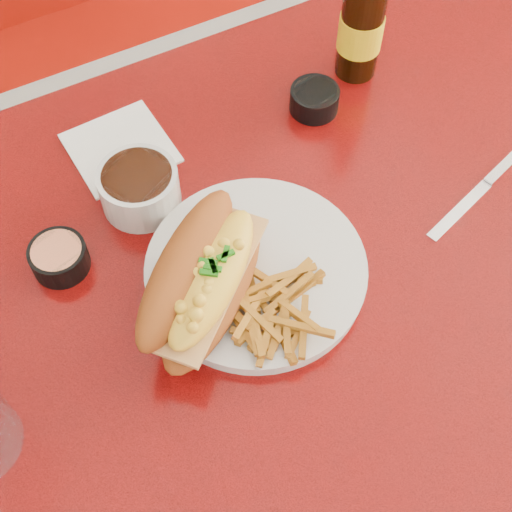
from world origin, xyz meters
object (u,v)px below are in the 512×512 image
sauce_cup_right (314,99)px  knife (483,187)px  mac_hoagie (203,278)px  sauce_cup_left (59,257)px  diner_table (267,336)px  fork (247,307)px  dinner_plate (256,270)px  booth_bench_far (92,112)px  beer_bottle (363,19)px  gravy_ramekin (139,187)px

sauce_cup_right → knife: sauce_cup_right is taller
mac_hoagie → sauce_cup_left: (-0.12, 0.12, -0.04)m
sauce_cup_left → knife: (0.49, -0.14, -0.02)m
diner_table → sauce_cup_right: bearing=48.1°
fork → sauce_cup_left: bearing=20.3°
dinner_plate → sauce_cup_right: size_ratio=3.88×
dinner_plate → sauce_cup_left: 0.22m
dinner_plate → mac_hoagie: bearing=-174.0°
fork → sauce_cup_right: 0.32m
booth_bench_far → mac_hoagie: 0.98m
sauce_cup_right → knife: (0.11, -0.21, -0.02)m
diner_table → mac_hoagie: mac_hoagie is taller
mac_hoagie → sauce_cup_right: (0.26, 0.20, -0.04)m
sauce_cup_right → beer_bottle: (0.09, 0.04, 0.07)m
fork → booth_bench_far: bearing=-27.7°
fork → knife: (0.34, 0.02, -0.02)m
sauce_cup_right → beer_bottle: bearing=22.2°
sauce_cup_right → fork: bearing=-133.9°
sauce_cup_left → sauce_cup_right: 0.38m
fork → knife: 0.34m
gravy_ramekin → booth_bench_far: bearing=82.4°
diner_table → gravy_ramekin: gravy_ramekin is taller
dinner_plate → beer_bottle: (0.28, 0.23, 0.08)m
gravy_ramekin → sauce_cup_right: 0.26m
sauce_cup_right → mac_hoagie: bearing=-142.3°
mac_hoagie → fork: (0.03, -0.03, -0.04)m
diner_table → fork: bearing=-142.7°
booth_bench_far → gravy_ramekin: (-0.09, -0.65, 0.51)m
sauce_cup_right → beer_bottle: beer_bottle is taller
diner_table → sauce_cup_left: size_ratio=17.08×
booth_bench_far → knife: (0.29, -0.83, 0.49)m
diner_table → sauce_cup_right: (0.17, 0.19, 0.18)m
dinner_plate → fork: same height
sauce_cup_right → knife: 0.24m
booth_bench_far → beer_bottle: size_ratio=5.22×
mac_hoagie → sauce_cup_right: mac_hoagie is taller
knife → beer_bottle: bearing=78.9°
booth_bench_far → beer_bottle: 0.85m
dinner_plate → knife: bearing=-4.2°
fork → sauce_cup_left: size_ratio=1.94×
fork → sauce_cup_left: 0.22m
fork → gravy_ramekin: bearing=-13.2°
dinner_plate → fork: (-0.03, -0.04, 0.01)m
dinner_plate → gravy_ramekin: size_ratio=2.89×
diner_table → booth_bench_far: 0.87m
booth_bench_far → gravy_ramekin: 0.83m
dinner_plate → knife: (0.30, -0.02, -0.01)m
sauce_cup_left → mac_hoagie: bearing=-45.2°
mac_hoagie → fork: size_ratio=1.60×
knife → mac_hoagie: bearing=160.2°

